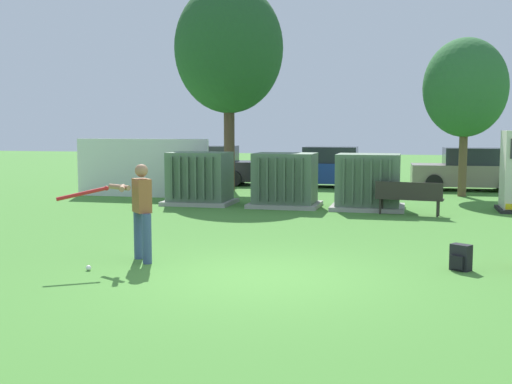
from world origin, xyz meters
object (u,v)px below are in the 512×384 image
Objects in this scene: sports_ball at (88,268)px; parked_car_left_of_center at (328,168)px; parked_car_leftmost at (209,166)px; transformer_west at (200,179)px; parked_car_right_of_center at (469,171)px; transformer_mid_west at (285,181)px; batter at (139,207)px; park_bench at (409,196)px; transformer_mid_east at (368,182)px; backpack at (461,258)px.

parked_car_left_of_center is at bearing 82.94° from sports_ball.
parked_car_leftmost reaches higher than sports_ball.
parked_car_right_of_center is at bearing 37.60° from transformer_west.
transformer_mid_west is 1.21× the size of batter.
sports_ball is 0.02× the size of parked_car_leftmost.
park_bench is at bearing -16.74° from transformer_mid_west.
transformer_west is 0.49× the size of parked_car_right_of_center.
transformer_mid_east reaches higher than park_bench.
transformer_mid_east is at bearing -116.87° from parked_car_right_of_center.
parked_car_leftmost is 1.01× the size of parked_car_right_of_center.
backpack is at bearing -57.87° from parked_car_leftmost.
transformer_mid_east is 7.09m from parked_car_left_of_center.
sports_ball is (-4.02, -9.21, -0.74)m from transformer_mid_east.
batter is 16.48m from parked_car_right_of_center.
parked_car_left_of_center reaches higher than park_bench.
batter is 15.53m from parked_car_leftmost.
batter is 1.39m from sports_ball.
transformer_mid_west is at bearing 80.55° from sports_ball.
parked_car_left_of_center is (-2.04, 6.79, -0.04)m from transformer_mid_east.
parked_car_right_of_center is (10.46, -0.12, 0.00)m from parked_car_leftmost.
backpack is 0.10× the size of parked_car_left_of_center.
sports_ball is at bearing -113.58° from transformer_mid_east.
batter is at bearing -96.88° from transformer_mid_west.
transformer_west is 10.82m from parked_car_right_of_center.
batter is 0.40× the size of parked_car_leftmost.
transformer_west is at bearing 132.84° from backpack.
park_bench is 0.43× the size of parked_car_right_of_center.
transformer_west is 1.14× the size of park_bench.
park_bench is 8.03m from parked_car_right_of_center.
transformer_west reaches higher than backpack.
transformer_mid_east is 9.02m from batter.
park_bench is at bearing -9.98° from transformer_west.
sports_ball is at bearing -114.99° from parked_car_right_of_center.
transformer_mid_east is at bearing -0.72° from transformer_west.
transformer_mid_west is 9.41m from sports_ball.
transformer_west is 7.43m from parked_car_left_of_center.
transformer_mid_west is at bearing 120.13° from backpack.
transformer_west is 0.50× the size of parked_car_left_of_center.
transformer_west and parked_car_right_of_center have the same top height.
parked_car_right_of_center is at bearing -1.34° from parked_car_left_of_center.
park_bench is at bearing 97.34° from backpack.
sports_ball is at bearing -82.78° from transformer_west.
parked_car_left_of_center is at bearing 112.23° from park_bench.
parked_car_left_of_center is (1.45, 15.11, -0.22)m from batter.
batter reaches higher than parked_car_left_of_center.
parked_car_leftmost is at bearing 179.35° from parked_car_right_of_center.
parked_car_right_of_center is (8.57, 6.60, -0.04)m from transformer_west.
transformer_mid_east reaches higher than backpack.
transformer_mid_west is 0.49× the size of parked_car_leftmost.
parked_car_left_of_center is at bearing 178.66° from parked_car_right_of_center.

